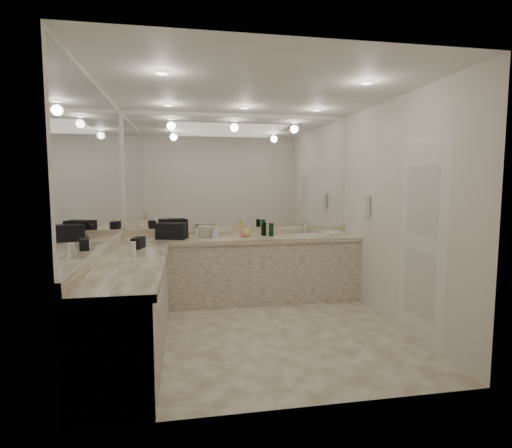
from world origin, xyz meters
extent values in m
plane|color=beige|center=(0.00, 0.00, 0.00)|extent=(3.20, 3.20, 0.00)
plane|color=white|center=(0.00, 0.00, 2.60)|extent=(3.20, 3.20, 0.00)
cube|color=silver|center=(0.00, 1.50, 1.30)|extent=(3.20, 0.02, 2.60)
cube|color=silver|center=(-1.60, 0.00, 1.30)|extent=(0.02, 3.00, 2.60)
cube|color=silver|center=(1.60, 0.00, 1.30)|extent=(0.02, 3.00, 2.60)
cube|color=silver|center=(0.00, 1.20, 0.42)|extent=(3.20, 0.60, 0.84)
cube|color=#EFE4CA|center=(0.00, 1.19, 0.87)|extent=(3.20, 0.64, 0.06)
cube|color=silver|center=(-1.30, -0.30, 0.42)|extent=(0.60, 2.40, 0.84)
cube|color=#EFE4CA|center=(-1.29, -0.30, 0.87)|extent=(0.64, 2.42, 0.06)
cube|color=#EFE4CA|center=(0.00, 1.48, 0.95)|extent=(3.20, 0.04, 0.10)
cube|color=#EFE4CA|center=(-1.58, 0.00, 0.95)|extent=(0.04, 3.00, 0.10)
cube|color=white|center=(0.00, 1.49, 1.77)|extent=(3.12, 0.01, 1.55)
cube|color=white|center=(-1.59, 0.00, 1.77)|extent=(0.01, 2.92, 1.55)
cylinder|color=white|center=(0.95, 1.20, 0.90)|extent=(0.44, 0.44, 0.03)
cube|color=silver|center=(0.95, 1.41, 0.97)|extent=(0.24, 0.16, 0.14)
cube|color=white|center=(1.56, 0.70, 1.35)|extent=(0.06, 0.10, 0.24)
cube|color=white|center=(1.59, -0.50, 1.05)|extent=(0.02, 0.82, 2.10)
cube|color=black|center=(-0.95, 1.19, 1.01)|extent=(0.43, 0.34, 0.22)
cube|color=black|center=(-1.30, 0.47, 0.96)|extent=(0.15, 0.24, 0.12)
cube|color=beige|center=(-0.47, 1.29, 0.97)|extent=(0.29, 0.24, 0.15)
cube|color=white|center=(1.31, 1.19, 0.92)|extent=(0.26, 0.19, 0.04)
cylinder|color=white|center=(-1.30, -0.04, 0.98)|extent=(0.07, 0.07, 0.15)
imported|color=beige|center=(-0.83, 1.20, 0.99)|extent=(0.09, 0.09, 0.19)
imported|color=silver|center=(-0.39, 1.15, 0.99)|extent=(0.10, 0.10, 0.17)
imported|color=#D5B870|center=(0.05, 1.21, 0.98)|extent=(0.14, 0.14, 0.16)
cylinder|color=#124327|center=(0.31, 1.28, 0.99)|extent=(0.06, 0.06, 0.19)
cylinder|color=#124327|center=(0.40, 1.20, 0.99)|extent=(0.07, 0.07, 0.18)
cylinder|color=#124327|center=(0.31, 1.29, 1.00)|extent=(0.06, 0.06, 0.19)
cylinder|color=#E0B28C|center=(-1.17, 1.25, 0.94)|extent=(0.05, 0.05, 0.08)
cylinder|color=#F2D84C|center=(-1.05, 1.15, 0.97)|extent=(0.05, 0.05, 0.15)
cylinder|color=white|center=(-0.63, 1.20, 0.96)|extent=(0.04, 0.04, 0.12)
cylinder|color=#E0B28C|center=(0.10, 1.17, 0.94)|extent=(0.06, 0.06, 0.08)
cylinder|color=#E57F66|center=(-0.01, 1.18, 0.94)|extent=(0.06, 0.06, 0.08)
camera|label=1|loc=(-0.78, -4.16, 1.63)|focal=28.00mm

